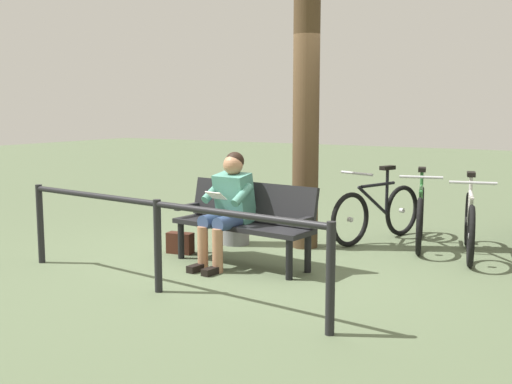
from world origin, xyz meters
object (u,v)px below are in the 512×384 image
Objects in this scene: bicycle_orange at (420,216)px; bench at (246,217)px; tree_trunk at (306,108)px; bicycle_green at (377,212)px; handbag at (180,243)px; bicycle_silver at (469,225)px; litter_bin at (236,213)px; person_reading at (228,203)px.

bench is at bearing -51.30° from bicycle_orange.
tree_trunk reaches higher than bench.
bench is 1.00× the size of bicycle_orange.
tree_trunk is 1.64m from bicycle_green.
bicycle_orange is at bearing -141.17° from handbag.
litter_bin is at bearing -86.04° from bicycle_silver.
tree_trunk is at bearing -87.17° from bicycle_silver.
person_reading is 2.20m from bicycle_green.
bicycle_green is at bearing -129.29° from tree_trunk.
person_reading reaches higher than handbag.
bicycle_silver is at bearing -151.53° from handbag.
tree_trunk is (-0.18, -1.05, 1.15)m from bench.
tree_trunk is (-1.08, -1.03, 1.54)m from handbag.
handbag is 2.15m from tree_trunk.
bicycle_orange is 0.54m from bicycle_green.
handbag is 0.40× the size of litter_bin.
tree_trunk is at bearing -20.45° from bicycle_green.
handbag is at bearing 5.15° from bench.
tree_trunk is at bearing -160.07° from litter_bin.
bicycle_orange and bicycle_green have the same top height.
handbag is at bearing -75.01° from bicycle_silver.
bench is 1.00× the size of bicycle_silver.
person_reading is at bearing 75.60° from tree_trunk.
bicycle_silver is (-1.80, -0.53, -1.30)m from tree_trunk.
bicycle_silver and bicycle_orange have the same top height.
litter_bin is (0.62, -0.76, -0.13)m from bench.
bicycle_orange is at bearing -120.66° from person_reading.
bicycle_silver reaches higher than handbag.
bicycle_orange reaches higher than bench.
bench is at bearing 80.26° from tree_trunk.
bicycle_green is (0.54, 0.01, 0.00)m from bicycle_orange.
bicycle_orange is (-2.25, -1.81, 0.24)m from handbag.
bicycle_green is at bearing -107.89° from bench.
bicycle_orange is at bearing 109.55° from bicycle_green.
person_reading reaches higher than bicycle_orange.
bicycle_green reaches higher than litter_bin.
bicycle_silver reaches higher than bench.
bicycle_green is (-1.71, -1.80, 0.24)m from handbag.
tree_trunk is (-0.31, -1.20, 1.00)m from person_reading.
bench is 0.49× the size of tree_trunk.
bicycle_silver is (-2.11, -1.73, -0.31)m from person_reading.
litter_bin is 0.46× the size of bicycle_silver.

